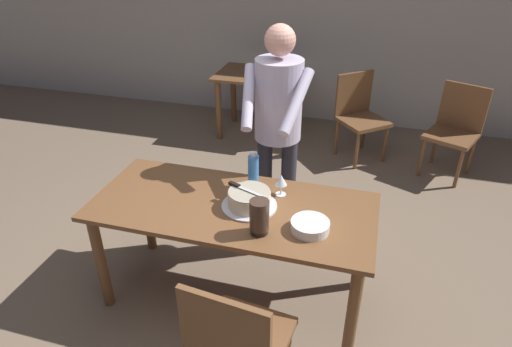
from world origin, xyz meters
The scene contains 14 objects.
ground_plane centered at (0.00, 0.00, 0.00)m, with size 14.00×14.00×0.00m, color #7A6651.
back_wall centered at (0.00, 3.34, 1.35)m, with size 10.00×0.12×2.70m, color #BCB7AD.
main_dining_table centered at (0.00, 0.00, 0.64)m, with size 1.75×0.77×0.75m.
cake_on_platter centered at (0.11, 0.01, 0.80)m, with size 0.34×0.34×0.11m.
cake_knife centered at (0.04, 0.04, 0.87)m, with size 0.26×0.12×0.02m.
plate_stack centered at (0.50, -0.12, 0.78)m, with size 0.22×0.22×0.06m.
wine_glass_near centered at (0.26, 0.20, 0.85)m, with size 0.08×0.08×0.14m.
water_bottle centered at (0.06, 0.25, 0.86)m, with size 0.07×0.07×0.25m.
hurricane_lamp centered at (0.23, -0.22, 0.86)m, with size 0.11×0.11×0.21m.
person_cutting_cake centered at (0.14, 0.60, 1.08)m, with size 0.47×0.55×1.72m.
chair_near_side centered at (0.27, -0.76, 0.49)m, with size 0.49×0.49×0.90m.
background_table centered at (-0.55, 2.64, 0.58)m, with size 1.00×0.70×0.74m.
background_chair_0 centered at (0.62, 2.37, 0.49)m, with size 0.62×0.62×0.90m.
background_chair_1 centered at (1.55, 2.25, 0.49)m, with size 0.58×0.58×0.90m.
Camera 1 is at (0.76, -2.13, 2.27)m, focal length 31.03 mm.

